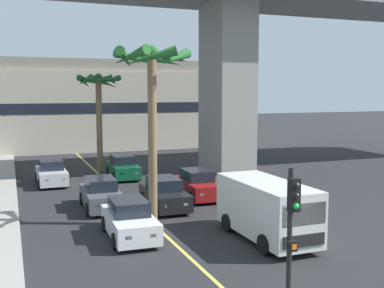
# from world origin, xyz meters

# --- Properties ---
(lane_stripe_center) EXTENTS (0.14, 56.00, 0.01)m
(lane_stripe_center) POSITION_xyz_m (0.00, 24.00, 0.00)
(lane_stripe_center) COLOR #DBCC4C
(lane_stripe_center) RESTS_ON ground
(pier_building_backdrop) EXTENTS (35.33, 8.04, 9.02)m
(pier_building_backdrop) POSITION_xyz_m (0.00, 48.71, 4.45)
(pier_building_backdrop) COLOR #BCB29E
(pier_building_backdrop) RESTS_ON ground
(car_queue_front) EXTENTS (1.94, 4.15, 1.56)m
(car_queue_front) POSITION_xyz_m (3.83, 23.14, 0.72)
(car_queue_front) COLOR maroon
(car_queue_front) RESTS_ON ground
(car_queue_second) EXTENTS (1.94, 4.16, 1.56)m
(car_queue_second) POSITION_xyz_m (1.30, 30.61, 0.72)
(car_queue_second) COLOR #0C4728
(car_queue_second) RESTS_ON ground
(car_queue_third) EXTENTS (1.87, 4.12, 1.56)m
(car_queue_third) POSITION_xyz_m (-3.47, 30.05, 0.72)
(car_queue_third) COLOR #B7BABF
(car_queue_third) RESTS_ON ground
(car_queue_fourth) EXTENTS (1.92, 4.14, 1.56)m
(car_queue_fourth) POSITION_xyz_m (1.37, 21.50, 0.72)
(car_queue_fourth) COLOR black
(car_queue_fourth) RESTS_ON ground
(car_queue_fifth) EXTENTS (1.91, 4.14, 1.56)m
(car_queue_fifth) POSITION_xyz_m (-1.65, 22.58, 0.72)
(car_queue_fifth) COLOR #4C5156
(car_queue_fifth) RESTS_ON ground
(car_queue_sixth) EXTENTS (1.94, 4.15, 1.56)m
(car_queue_sixth) POSITION_xyz_m (-1.44, 17.36, 0.72)
(car_queue_sixth) COLOR white
(car_queue_sixth) RESTS_ON ground
(delivery_van) EXTENTS (2.18, 5.26, 2.36)m
(delivery_van) POSITION_xyz_m (3.61, 15.10, 1.29)
(delivery_van) COLOR silver
(delivery_van) RESTS_ON ground
(traffic_light_median_near) EXTENTS (0.24, 0.37, 4.20)m
(traffic_light_median_near) POSITION_xyz_m (0.13, 7.94, 2.71)
(traffic_light_median_near) COLOR black
(traffic_light_median_near) RESTS_ON ground
(palm_tree_near_median) EXTENTS (3.32, 3.37, 7.20)m
(palm_tree_near_median) POSITION_xyz_m (0.32, 33.94, 5.71)
(palm_tree_near_median) COLOR brown
(palm_tree_near_median) RESTS_ON ground
(palm_tree_mid_median) EXTENTS (3.48, 3.54, 7.90)m
(palm_tree_mid_median) POSITION_xyz_m (-0.04, 18.88, 6.43)
(palm_tree_mid_median) COLOR brown
(palm_tree_mid_median) RESTS_ON ground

